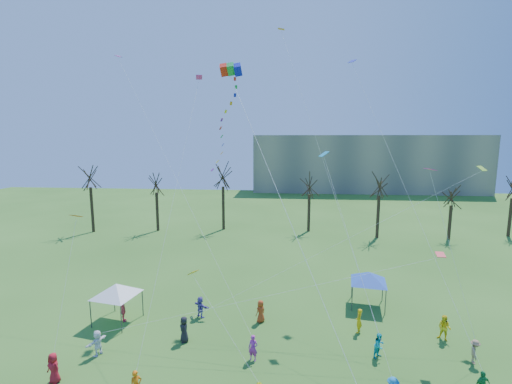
# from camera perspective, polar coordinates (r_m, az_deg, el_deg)

# --- Properties ---
(distant_building) EXTENTS (60.00, 14.00, 15.00)m
(distant_building) POSITION_cam_1_polar(r_m,az_deg,el_deg) (101.21, 17.18, 4.42)
(distant_building) COLOR gray
(distant_building) RESTS_ON ground
(bare_tree_row) EXTENTS (67.64, 9.32, 10.82)m
(bare_tree_row) POSITION_cam_1_polar(r_m,az_deg,el_deg) (53.21, 1.56, 0.72)
(bare_tree_row) COLOR black
(bare_tree_row) RESTS_ON ground
(big_box_kite) EXTENTS (4.87, 6.77, 21.63)m
(big_box_kite) POSITION_cam_1_polar(r_m,az_deg,el_deg) (25.06, -4.46, 10.43)
(big_box_kite) COLOR red
(big_box_kite) RESTS_ON ground
(canopy_tent_white) EXTENTS (4.10, 4.10, 3.13)m
(canopy_tent_white) POSITION_cam_1_polar(r_m,az_deg,el_deg) (30.70, -21.45, -14.31)
(canopy_tent_white) COLOR #3F3F44
(canopy_tent_white) RESTS_ON ground
(canopy_tent_blue) EXTENTS (4.00, 4.00, 3.04)m
(canopy_tent_blue) POSITION_cam_1_polar(r_m,az_deg,el_deg) (32.68, 17.58, -12.84)
(canopy_tent_blue) COLOR #3F3F44
(canopy_tent_blue) RESTS_ON ground
(festival_crowd) EXTENTS (26.65, 10.61, 1.85)m
(festival_crowd) POSITION_cam_1_polar(r_m,az_deg,el_deg) (25.75, 1.71, -22.88)
(festival_crowd) COLOR #B11622
(festival_crowd) RESTS_ON ground
(small_kites_aloft) EXTENTS (32.36, 19.08, 34.82)m
(small_kites_aloft) POSITION_cam_1_polar(r_m,az_deg,el_deg) (27.91, 5.12, 6.65)
(small_kites_aloft) COLOR #DD510B
(small_kites_aloft) RESTS_ON ground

